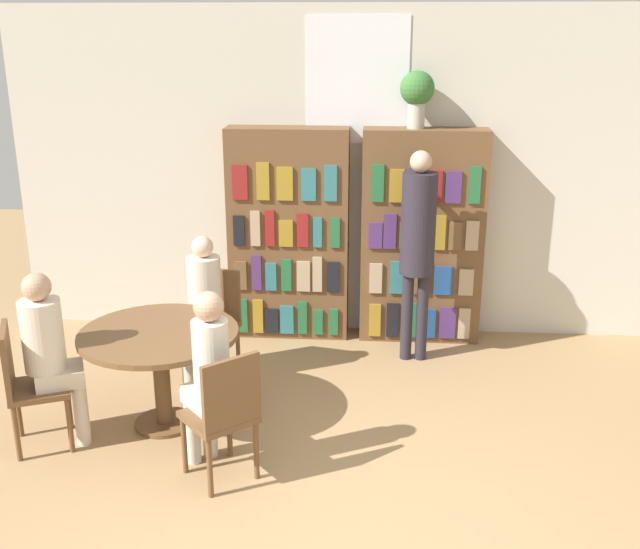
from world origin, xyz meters
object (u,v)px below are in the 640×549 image
at_px(seated_reader_left, 203,302).
at_px(seated_reader_right, 208,371).
at_px(bookshelf_right, 422,237).
at_px(chair_left_side, 214,318).
at_px(chair_near_camera, 26,381).
at_px(librarian_standing, 418,235).
at_px(flower_vase, 417,93).
at_px(reading_table, 160,349).
at_px(seated_reader_back, 50,347).
at_px(bookshelf_left, 289,235).
at_px(chair_far_side, 224,411).

xyz_separation_m(seated_reader_left, seated_reader_right, (0.32, -1.25, 0.00)).
height_order(bookshelf_right, seated_reader_right, bookshelf_right).
relative_size(chair_left_side, seated_reader_right, 0.71).
bearing_deg(chair_near_camera, librarian_standing, 98.30).
relative_size(bookshelf_right, flower_vase, 3.99).
bearing_deg(reading_table, seated_reader_right, -48.63).
bearing_deg(seated_reader_back, flower_vase, 106.54).
bearing_deg(bookshelf_left, reading_table, -111.76).
height_order(chair_near_camera, seated_reader_left, seated_reader_left).
xyz_separation_m(bookshelf_left, seated_reader_right, (-0.25, -2.36, -0.26)).
xyz_separation_m(bookshelf_right, seated_reader_back, (-2.62, -2.10, -0.25)).
distance_m(reading_table, seated_reader_left, 0.73).
distance_m(flower_vase, seated_reader_right, 3.14).
xyz_separation_m(chair_far_side, seated_reader_back, (-1.27, 0.39, 0.22)).
height_order(chair_far_side, librarian_standing, librarian_standing).
relative_size(reading_table, chair_far_side, 1.26).
distance_m(chair_near_camera, chair_far_side, 1.47).
xyz_separation_m(bookshelf_right, seated_reader_right, (-1.47, -2.36, -0.26)).
relative_size(seated_reader_right, librarian_standing, 0.68).
relative_size(chair_left_side, librarian_standing, 0.49).
relative_size(reading_table, seated_reader_right, 0.90).
bearing_deg(bookshelf_right, chair_far_side, -118.37).
xyz_separation_m(reading_table, seated_reader_back, (-0.67, -0.29, 0.11)).
relative_size(bookshelf_right, reading_table, 1.72).
relative_size(flower_vase, seated_reader_right, 0.39).
relative_size(seated_reader_left, seated_reader_back, 0.98).
relative_size(reading_table, seated_reader_left, 0.92).
xyz_separation_m(flower_vase, seated_reader_back, (-2.52, -2.11, -1.54)).
bearing_deg(chair_left_side, seated_reader_back, 66.16).
bearing_deg(bookshelf_right, librarian_standing, -97.35).
distance_m(bookshelf_left, seated_reader_left, 1.27).
distance_m(bookshelf_left, seated_reader_right, 2.38).
distance_m(chair_left_side, librarian_standing, 1.85).
height_order(chair_left_side, chair_far_side, same).
bearing_deg(bookshelf_left, bookshelf_right, -0.02).
height_order(seated_reader_back, librarian_standing, librarian_standing).
bearing_deg(chair_far_side, bookshelf_left, 45.74).
relative_size(bookshelf_left, chair_left_side, 2.17).
height_order(chair_far_side, seated_reader_back, seated_reader_back).
bearing_deg(flower_vase, reading_table, -135.50).
relative_size(bookshelf_right, librarian_standing, 1.06).
relative_size(reading_table, chair_near_camera, 1.26).
xyz_separation_m(seated_reader_back, librarian_standing, (2.55, 1.60, 0.41)).
height_order(chair_left_side, seated_reader_right, seated_reader_right).
bearing_deg(chair_near_camera, chair_far_side, 54.00).
bearing_deg(librarian_standing, seated_reader_left, -160.63).
height_order(chair_near_camera, seated_reader_right, seated_reader_right).
bearing_deg(bookshelf_left, chair_left_side, -119.48).
bearing_deg(reading_table, chair_left_side, 77.37).
relative_size(bookshelf_left, chair_near_camera, 2.17).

